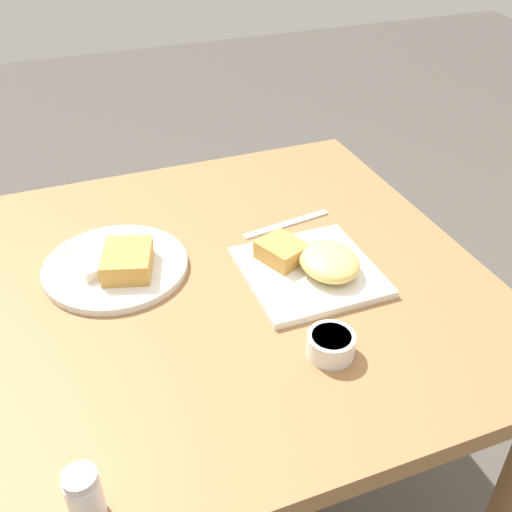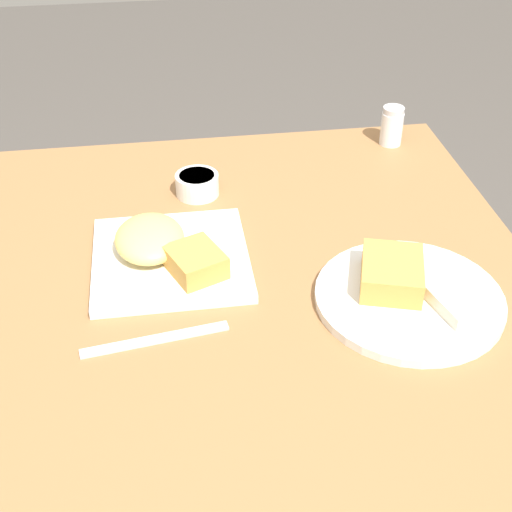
% 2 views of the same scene
% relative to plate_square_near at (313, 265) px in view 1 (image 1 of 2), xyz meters
% --- Properties ---
extents(ground_plane, '(8.00, 8.00, 0.00)m').
position_rel_plate_square_near_xyz_m(ground_plane, '(0.05, 0.12, -0.77)').
color(ground_plane, '#4C4742').
extents(dining_table, '(0.93, 0.87, 0.75)m').
position_rel_plate_square_near_xyz_m(dining_table, '(0.05, 0.12, -0.11)').
color(dining_table, olive).
rests_on(dining_table, ground_plane).
extents(plate_square_near, '(0.24, 0.24, 0.06)m').
position_rel_plate_square_near_xyz_m(plate_square_near, '(0.00, 0.00, 0.00)').
color(plate_square_near, white).
rests_on(plate_square_near, dining_table).
extents(plate_oval_far, '(0.27, 0.27, 0.05)m').
position_rel_plate_square_near_xyz_m(plate_oval_far, '(0.14, 0.34, -0.01)').
color(plate_oval_far, white).
rests_on(plate_oval_far, dining_table).
extents(sauce_ramekin, '(0.08, 0.08, 0.04)m').
position_rel_plate_square_near_xyz_m(sauce_ramekin, '(-0.20, 0.06, -0.00)').
color(sauce_ramekin, white).
rests_on(sauce_ramekin, dining_table).
extents(salt_shaker, '(0.04, 0.04, 0.08)m').
position_rel_plate_square_near_xyz_m(salt_shaker, '(-0.34, 0.46, 0.01)').
color(salt_shaker, white).
rests_on(salt_shaker, dining_table).
extents(butter_knife, '(0.04, 0.20, 0.00)m').
position_rel_plate_square_near_xyz_m(butter_knife, '(0.17, -0.02, -0.02)').
color(butter_knife, silver).
rests_on(butter_knife, dining_table).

